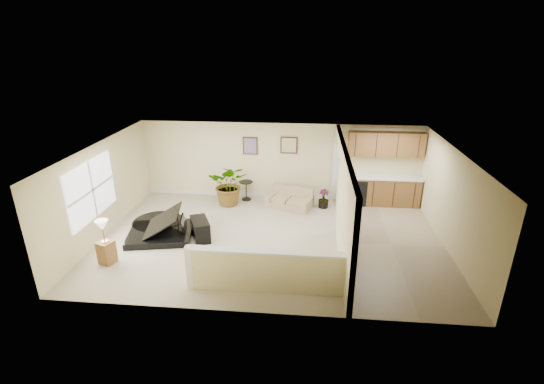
# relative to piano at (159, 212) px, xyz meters

# --- Properties ---
(floor) EXTENTS (9.00, 9.00, 0.00)m
(floor) POSITION_rel_piano_xyz_m (3.02, -0.04, -0.65)
(floor) COLOR #BDB393
(floor) RESTS_ON ground
(back_wall) EXTENTS (9.00, 0.04, 2.50)m
(back_wall) POSITION_rel_piano_xyz_m (3.02, 2.96, 0.60)
(back_wall) COLOR beige
(back_wall) RESTS_ON floor
(front_wall) EXTENTS (9.00, 0.04, 2.50)m
(front_wall) POSITION_rel_piano_xyz_m (3.02, -3.04, 0.60)
(front_wall) COLOR beige
(front_wall) RESTS_ON floor
(left_wall) EXTENTS (0.04, 6.00, 2.50)m
(left_wall) POSITION_rel_piano_xyz_m (-1.48, -0.04, 0.60)
(left_wall) COLOR beige
(left_wall) RESTS_ON floor
(right_wall) EXTENTS (0.04, 6.00, 2.50)m
(right_wall) POSITION_rel_piano_xyz_m (7.52, -0.04, 0.60)
(right_wall) COLOR beige
(right_wall) RESTS_ON floor
(ceiling) EXTENTS (9.00, 6.00, 0.04)m
(ceiling) POSITION_rel_piano_xyz_m (3.02, -0.04, 1.85)
(ceiling) COLOR silver
(ceiling) RESTS_ON back_wall
(kitchen_vinyl) EXTENTS (2.70, 6.00, 0.01)m
(kitchen_vinyl) POSITION_rel_piano_xyz_m (6.17, -0.04, -0.65)
(kitchen_vinyl) COLOR gray
(kitchen_vinyl) RESTS_ON floor
(interior_partition) EXTENTS (0.18, 5.99, 2.50)m
(interior_partition) POSITION_rel_piano_xyz_m (4.82, 0.21, 0.57)
(interior_partition) COLOR beige
(interior_partition) RESTS_ON floor
(pony_half_wall) EXTENTS (3.42, 0.22, 1.00)m
(pony_half_wall) POSITION_rel_piano_xyz_m (3.10, -2.34, -0.13)
(pony_half_wall) COLOR beige
(pony_half_wall) RESTS_ON floor
(left_window) EXTENTS (0.05, 2.15, 1.45)m
(left_window) POSITION_rel_piano_xyz_m (-1.46, -0.54, 0.80)
(left_window) COLOR white
(left_window) RESTS_ON left_wall
(wall_art_left) EXTENTS (0.48, 0.04, 0.58)m
(wall_art_left) POSITION_rel_piano_xyz_m (2.07, 2.93, 1.10)
(wall_art_left) COLOR #3B2015
(wall_art_left) RESTS_ON back_wall
(wall_mirror) EXTENTS (0.55, 0.04, 0.55)m
(wall_mirror) POSITION_rel_piano_xyz_m (3.32, 2.93, 1.15)
(wall_mirror) COLOR #3B2015
(wall_mirror) RESTS_ON back_wall
(kitchen_cabinets) EXTENTS (2.36, 0.65, 2.33)m
(kitchen_cabinets) POSITION_rel_piano_xyz_m (6.21, 2.69, 0.22)
(kitchen_cabinets) COLOR brown
(kitchen_cabinets) RESTS_ON floor
(piano) EXTENTS (2.15, 2.18, 1.56)m
(piano) POSITION_rel_piano_xyz_m (0.00, 0.00, 0.00)
(piano) COLOR black
(piano) RESTS_ON floor
(piano_bench) EXTENTS (0.71, 0.91, 0.54)m
(piano_bench) POSITION_rel_piano_xyz_m (1.15, -0.16, -0.38)
(piano_bench) COLOR black
(piano_bench) RESTS_ON floor
(loveseat) EXTENTS (1.63, 1.21, 0.79)m
(loveseat) POSITION_rel_piano_xyz_m (3.40, 2.18, -0.35)
(loveseat) COLOR tan
(loveseat) RESTS_ON floor
(accent_table) EXTENTS (0.44, 0.44, 0.64)m
(accent_table) POSITION_rel_piano_xyz_m (1.96, 2.61, -0.25)
(accent_table) COLOR black
(accent_table) RESTS_ON floor
(palm_plant) EXTENTS (1.24, 1.07, 1.37)m
(palm_plant) POSITION_rel_piano_xyz_m (1.51, 2.18, 0.02)
(palm_plant) COLOR black
(palm_plant) RESTS_ON floor
(small_plant) EXTENTS (0.37, 0.37, 0.60)m
(small_plant) POSITION_rel_piano_xyz_m (4.47, 2.22, -0.40)
(small_plant) COLOR black
(small_plant) RESTS_ON floor
(lamp_stand) EXTENTS (0.42, 0.42, 1.11)m
(lamp_stand) POSITION_rel_piano_xyz_m (-0.74, -1.55, -0.18)
(lamp_stand) COLOR brown
(lamp_stand) RESTS_ON floor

